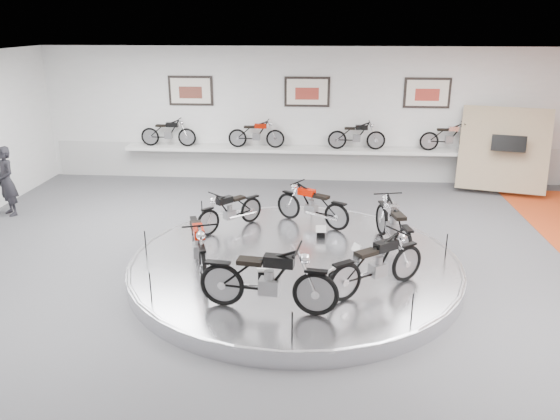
# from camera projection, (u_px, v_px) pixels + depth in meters

# --- Properties ---
(floor) EXTENTS (16.00, 16.00, 0.00)m
(floor) POSITION_uv_depth(u_px,v_px,m) (294.00, 279.00, 10.46)
(floor) COLOR #4B4B4E
(floor) RESTS_ON ground
(ceiling) EXTENTS (16.00, 16.00, 0.00)m
(ceiling) POSITION_uv_depth(u_px,v_px,m) (296.00, 64.00, 9.14)
(ceiling) COLOR white
(ceiling) RESTS_ON wall_back
(wall_back) EXTENTS (16.00, 0.00, 16.00)m
(wall_back) POSITION_uv_depth(u_px,v_px,m) (307.00, 115.00, 16.39)
(wall_back) COLOR silver
(wall_back) RESTS_ON floor
(dado_band) EXTENTS (15.68, 0.04, 1.10)m
(dado_band) POSITION_uv_depth(u_px,v_px,m) (306.00, 162.00, 16.85)
(dado_band) COLOR #BCBCBA
(dado_band) RESTS_ON floor
(display_platform) EXTENTS (6.40, 6.40, 0.30)m
(display_platform) POSITION_uv_depth(u_px,v_px,m) (295.00, 266.00, 10.69)
(display_platform) COLOR silver
(display_platform) RESTS_ON floor
(platform_rim) EXTENTS (6.40, 6.40, 0.10)m
(platform_rim) POSITION_uv_depth(u_px,v_px,m) (295.00, 260.00, 10.65)
(platform_rim) COLOR #B2B2BA
(platform_rim) RESTS_ON display_platform
(shelf) EXTENTS (11.00, 0.55, 0.10)m
(shelf) POSITION_uv_depth(u_px,v_px,m) (306.00, 150.00, 16.44)
(shelf) COLOR silver
(shelf) RESTS_ON wall_back
(poster_left) EXTENTS (1.35, 0.06, 0.88)m
(poster_left) POSITION_uv_depth(u_px,v_px,m) (191.00, 91.00, 16.38)
(poster_left) COLOR silver
(poster_left) RESTS_ON wall_back
(poster_center) EXTENTS (1.35, 0.06, 0.88)m
(poster_center) POSITION_uv_depth(u_px,v_px,m) (307.00, 92.00, 16.12)
(poster_center) COLOR silver
(poster_center) RESTS_ON wall_back
(poster_right) EXTENTS (1.35, 0.06, 0.88)m
(poster_right) POSITION_uv_depth(u_px,v_px,m) (427.00, 93.00, 15.87)
(poster_right) COLOR silver
(poster_right) RESTS_ON wall_back
(display_panel) EXTENTS (2.56, 1.52, 2.30)m
(display_panel) POSITION_uv_depth(u_px,v_px,m) (504.00, 150.00, 15.38)
(display_panel) COLOR tan
(display_panel) RESTS_ON floor
(shelf_bike_a) EXTENTS (1.22, 0.43, 0.73)m
(shelf_bike_a) POSITION_uv_depth(u_px,v_px,m) (168.00, 134.00, 16.61)
(shelf_bike_a) COLOR black
(shelf_bike_a) RESTS_ON shelf
(shelf_bike_b) EXTENTS (1.22, 0.43, 0.73)m
(shelf_bike_b) POSITION_uv_depth(u_px,v_px,m) (256.00, 136.00, 16.41)
(shelf_bike_b) COLOR #961303
(shelf_bike_b) RESTS_ON shelf
(shelf_bike_c) EXTENTS (1.22, 0.43, 0.73)m
(shelf_bike_c) POSITION_uv_depth(u_px,v_px,m) (357.00, 137.00, 16.19)
(shelf_bike_c) COLOR black
(shelf_bike_c) RESTS_ON shelf
(shelf_bike_d) EXTENTS (1.22, 0.43, 0.73)m
(shelf_bike_d) POSITION_uv_depth(u_px,v_px,m) (449.00, 139.00, 16.00)
(shelf_bike_d) COLOR silver
(shelf_bike_d) RESTS_ON shelf
(bike_a) EXTENTS (0.99, 1.86, 1.04)m
(bike_a) POSITION_uv_depth(u_px,v_px,m) (393.00, 223.00, 11.01)
(bike_a) COLOR silver
(bike_a) RESTS_ON display_platform
(bike_b) EXTENTS (1.68, 1.32, 0.95)m
(bike_b) POSITION_uv_depth(u_px,v_px,m) (312.00, 204.00, 12.28)
(bike_b) COLOR red
(bike_b) RESTS_ON display_platform
(bike_c) EXTENTS (1.42, 1.48, 0.89)m
(bike_c) POSITION_uv_depth(u_px,v_px,m) (230.00, 210.00, 12.03)
(bike_c) COLOR black
(bike_c) RESTS_ON display_platform
(bike_d) EXTENTS (1.17, 1.90, 1.05)m
(bike_d) POSITION_uv_depth(u_px,v_px,m) (198.00, 243.00, 10.01)
(bike_d) COLOR #961303
(bike_d) RESTS_ON display_platform
(bike_e) EXTENTS (1.98, 0.92, 1.13)m
(bike_e) POSITION_uv_depth(u_px,v_px,m) (268.00, 278.00, 8.56)
(bike_e) COLOR black
(bike_e) RESTS_ON display_platform
(bike_f) EXTENTS (1.77, 1.52, 1.02)m
(bike_f) POSITION_uv_depth(u_px,v_px,m) (377.00, 263.00, 9.22)
(bike_f) COLOR black
(bike_f) RESTS_ON display_platform
(visitor) EXTENTS (0.76, 0.73, 1.76)m
(visitor) POSITION_uv_depth(u_px,v_px,m) (7.00, 181.00, 13.68)
(visitor) COLOR black
(visitor) RESTS_ON floor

